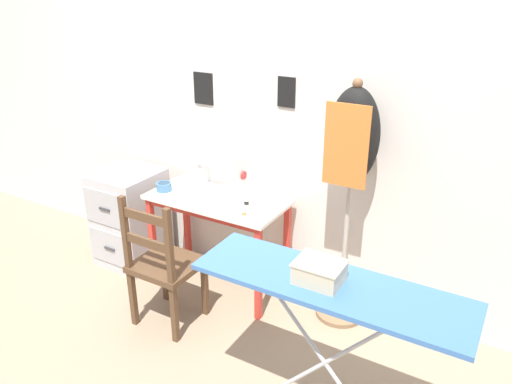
% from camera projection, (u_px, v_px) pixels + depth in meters
% --- Properties ---
extents(ground_plane, '(14.00, 14.00, 0.00)m').
position_uv_depth(ground_plane, '(201.00, 301.00, 3.52)').
color(ground_plane, gray).
extents(wall_back, '(10.00, 0.06, 2.55)m').
position_uv_depth(wall_back, '(240.00, 107.00, 3.45)').
color(wall_back, silver).
rests_on(wall_back, ground_plane).
extents(sewing_table, '(0.97, 0.48, 0.71)m').
position_uv_depth(sewing_table, '(217.00, 212.00, 3.46)').
color(sewing_table, silver).
rests_on(sewing_table, ground_plane).
extents(sewing_machine, '(0.35, 0.18, 0.33)m').
position_uv_depth(sewing_machine, '(225.00, 178.00, 3.38)').
color(sewing_machine, white).
rests_on(sewing_machine, sewing_table).
extents(fabric_bowl, '(0.11, 0.11, 0.06)m').
position_uv_depth(fabric_bowl, '(164.00, 187.00, 3.53)').
color(fabric_bowl, teal).
rests_on(fabric_bowl, sewing_table).
extents(scissors, '(0.14, 0.10, 0.01)m').
position_uv_depth(scissors, '(250.00, 214.00, 3.18)').
color(scissors, silver).
rests_on(scissors, sewing_table).
extents(thread_spool_near_machine, '(0.04, 0.04, 0.03)m').
position_uv_depth(thread_spool_near_machine, '(246.00, 202.00, 3.32)').
color(thread_spool_near_machine, black).
rests_on(thread_spool_near_machine, sewing_table).
extents(wooden_chair, '(0.40, 0.38, 0.92)m').
position_uv_depth(wooden_chair, '(164.00, 265.00, 3.15)').
color(wooden_chair, '#513823').
rests_on(wooden_chair, ground_plane).
extents(filing_cabinet, '(0.45, 0.49, 0.75)m').
position_uv_depth(filing_cabinet, '(130.00, 217.00, 3.91)').
color(filing_cabinet, '#B7B7BC').
rests_on(filing_cabinet, ground_plane).
extents(dress_form, '(0.32, 0.32, 1.59)m').
position_uv_depth(dress_form, '(352.00, 152.00, 2.93)').
color(dress_form, '#846647').
rests_on(dress_form, ground_plane).
extents(ironing_board, '(1.24, 0.37, 0.88)m').
position_uv_depth(ironing_board, '(330.00, 291.00, 2.20)').
color(ironing_board, '#3D6BAD').
rests_on(ironing_board, ground_plane).
extents(storage_box, '(0.21, 0.17, 0.10)m').
position_uv_depth(storage_box, '(319.00, 272.00, 2.17)').
color(storage_box, beige).
rests_on(storage_box, ironing_board).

